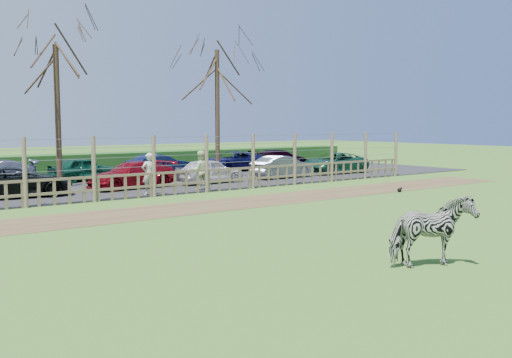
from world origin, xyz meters
TOP-DOWN VIEW (x-y plane):
  - ground at (0.00, 0.00)m, footprint 120.00×120.00m
  - dirt_strip at (0.00, 4.50)m, footprint 34.00×2.80m
  - asphalt at (0.00, 14.50)m, footprint 44.00×13.00m
  - hedge at (0.00, 21.50)m, footprint 46.00×2.00m
  - fence at (0.00, 8.00)m, footprint 30.16×0.16m
  - tree_mid at (-2.00, 13.50)m, footprint 4.80×4.80m
  - tree_right at (7.00, 14.00)m, footprint 4.80×4.80m
  - zebra at (-0.62, -5.67)m, footprint 1.94×1.33m
  - visitor_a at (0.02, 8.51)m, footprint 0.65×0.45m
  - visitor_b at (2.60, 8.71)m, footprint 0.97×0.83m
  - crow at (9.19, 3.03)m, footprint 0.25×0.19m
  - car_2 at (-4.56, 11.02)m, footprint 4.47×2.35m
  - car_3 at (0.46, 11.13)m, footprint 4.31×2.19m
  - car_4 at (4.46, 10.84)m, footprint 3.65×1.77m
  - car_5 at (9.05, 10.80)m, footprint 3.71×1.48m
  - car_6 at (13.32, 11.14)m, footprint 4.35×2.05m
  - car_10 at (-0.08, 15.62)m, footprint 3.68×1.87m
  - car_11 at (4.42, 16.04)m, footprint 3.66×1.31m
  - car_12 at (9.46, 16.04)m, footprint 4.46×2.33m
  - car_13 at (13.36, 16.26)m, footprint 4.23×1.93m

SIDE VIEW (x-z plane):
  - ground at x=0.00m, z-range 0.00..0.00m
  - dirt_strip at x=0.00m, z-range 0.00..0.01m
  - asphalt at x=0.00m, z-range 0.00..0.04m
  - crow at x=9.19m, z-range 0.00..0.20m
  - hedge at x=0.00m, z-range 0.00..1.10m
  - car_2 at x=-4.56m, z-range 0.04..1.24m
  - car_3 at x=0.46m, z-range 0.04..1.24m
  - car_4 at x=4.46m, z-range 0.04..1.24m
  - car_5 at x=9.05m, z-range 0.04..1.24m
  - car_6 at x=13.32m, z-range 0.04..1.24m
  - car_10 at x=-0.08m, z-range 0.04..1.24m
  - car_11 at x=4.42m, z-range 0.04..1.24m
  - car_12 at x=9.46m, z-range 0.04..1.24m
  - car_13 at x=13.36m, z-range 0.04..1.24m
  - zebra at x=-0.62m, z-range 0.00..1.50m
  - fence at x=0.00m, z-range -0.45..2.05m
  - visitor_a at x=0.02m, z-range 0.04..1.76m
  - visitor_b at x=2.60m, z-range 0.04..1.76m
  - tree_mid at x=-2.00m, z-range 1.45..8.28m
  - tree_right at x=7.00m, z-range 1.57..8.92m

